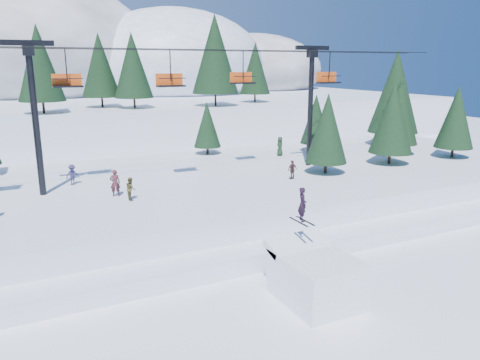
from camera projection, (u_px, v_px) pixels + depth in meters
name	position (u px, v px, depth m)	size (l,w,h in m)	color
ground	(293.00, 321.00, 21.15)	(160.00, 160.00, 0.00)	white
mid_shelf	(169.00, 196.00, 36.52)	(70.00, 22.00, 2.50)	white
berm	(221.00, 249.00, 27.98)	(70.00, 6.00, 1.10)	white
mountain_ridge	(40.00, 74.00, 80.46)	(119.00, 60.68, 26.46)	white
jump_kicker	(315.00, 275.00, 22.83)	(3.34, 4.55, 5.35)	white
chairlift	(171.00, 91.00, 34.82)	(46.57, 3.21, 10.28)	black
conifer_stand	(200.00, 119.00, 36.94)	(61.84, 17.71, 10.34)	black
distant_skiers	(157.00, 172.00, 35.13)	(26.16, 10.23, 1.87)	#4A2228
banner_near	(317.00, 250.00, 27.75)	(2.85, 0.31, 0.90)	black
banner_far	(399.00, 231.00, 30.94)	(2.76, 0.79, 0.90)	black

